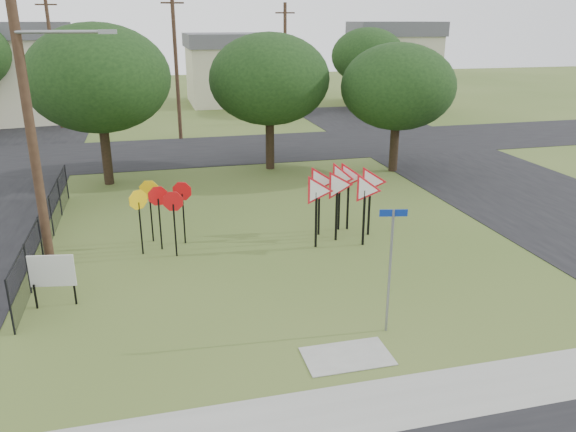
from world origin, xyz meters
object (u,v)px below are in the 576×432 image
object	(u,v)px
stop_sign_cluster	(161,202)
info_board	(52,273)
street_name_sign	(390,264)
yield_sign_cluster	(343,186)

from	to	relation	value
stop_sign_cluster	info_board	bearing A→B (deg)	-130.88
street_name_sign	stop_sign_cluster	size ratio (longest dim) A/B	1.44
street_name_sign	stop_sign_cluster	bearing A→B (deg)	127.22
yield_sign_cluster	stop_sign_cluster	bearing A→B (deg)	175.95
stop_sign_cluster	info_board	size ratio (longest dim) A/B	1.49
street_name_sign	stop_sign_cluster	distance (m)	8.50
yield_sign_cluster	info_board	xyz separation A→B (m)	(-9.14, -3.00, -0.89)
stop_sign_cluster	info_board	xyz separation A→B (m)	(-2.98, -3.44, -0.67)
street_name_sign	info_board	distance (m)	8.82
street_name_sign	info_board	xyz separation A→B (m)	(-8.12, 3.33, -0.82)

